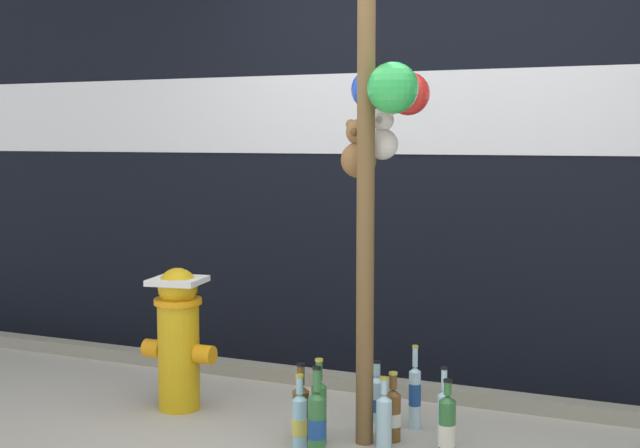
# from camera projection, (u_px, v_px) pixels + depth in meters

# --- Properties ---
(building_wall) EXTENTS (10.00, 0.21, 3.24)m
(building_wall) POSITION_uv_depth(u_px,v_px,m) (435.00, 104.00, 5.07)
(building_wall) COLOR black
(building_wall) RESTS_ON ground_plane
(curb_strip) EXTENTS (8.00, 0.12, 0.08)m
(curb_strip) POSITION_uv_depth(u_px,v_px,m) (409.00, 389.00, 4.84)
(curb_strip) COLOR gray
(curb_strip) RESTS_ON ground_plane
(memorial_post) EXTENTS (0.52, 0.46, 2.80)m
(memorial_post) POSITION_uv_depth(u_px,v_px,m) (377.00, 74.00, 3.96)
(memorial_post) COLOR brown
(memorial_post) RESTS_ON ground_plane
(fire_hydrant) EXTENTS (0.41, 0.30, 0.75)m
(fire_hydrant) POSITION_uv_depth(u_px,v_px,m) (178.00, 335.00, 4.58)
(fire_hydrant) COLOR gold
(fire_hydrant) RESTS_ON ground_plane
(bottle_0) EXTENTS (0.07, 0.07, 0.34)m
(bottle_0) POSITION_uv_depth(u_px,v_px,m) (300.00, 420.00, 4.03)
(bottle_0) COLOR #93CCE0
(bottle_0) RESTS_ON ground_plane
(bottle_1) EXTENTS (0.06, 0.06, 0.38)m
(bottle_1) POSITION_uv_depth(u_px,v_px,m) (444.00, 415.00, 4.04)
(bottle_1) COLOR #B2DBEA
(bottle_1) RESTS_ON ground_plane
(bottle_2) EXTENTS (0.08, 0.08, 0.41)m
(bottle_2) POSITION_uv_depth(u_px,v_px,m) (317.00, 423.00, 3.90)
(bottle_2) COLOR #337038
(bottle_2) RESTS_ON ground_plane
(bottle_3) EXTENTS (0.06, 0.06, 0.39)m
(bottle_3) POSITION_uv_depth(u_px,v_px,m) (366.00, 401.00, 4.19)
(bottle_3) COLOR #93CCE0
(bottle_3) RESTS_ON ground_plane
(bottle_4) EXTENTS (0.07, 0.07, 0.33)m
(bottle_4) POSITION_uv_depth(u_px,v_px,m) (384.00, 419.00, 4.03)
(bottle_4) COLOR #B2DBEA
(bottle_4) RESTS_ON ground_plane
(bottle_5) EXTENTS (0.08, 0.08, 0.32)m
(bottle_5) POSITION_uv_depth(u_px,v_px,m) (377.00, 398.00, 4.39)
(bottle_5) COLOR #B2DBEA
(bottle_5) RESTS_ON ground_plane
(bottle_6) EXTENTS (0.07, 0.07, 0.41)m
(bottle_6) POSITION_uv_depth(u_px,v_px,m) (319.00, 409.00, 4.08)
(bottle_6) COLOR #337038
(bottle_6) RESTS_ON ground_plane
(bottle_7) EXTENTS (0.06, 0.06, 0.42)m
(bottle_7) POSITION_uv_depth(u_px,v_px,m) (415.00, 395.00, 4.29)
(bottle_7) COLOR #B2DBEA
(bottle_7) RESTS_ON ground_plane
(bottle_8) EXTENTS (0.08, 0.08, 0.33)m
(bottle_8) POSITION_uv_depth(u_px,v_px,m) (393.00, 414.00, 4.12)
(bottle_8) COLOR brown
(bottle_8) RESTS_ON ground_plane
(bottle_9) EXTENTS (0.08, 0.08, 0.37)m
(bottle_9) POSITION_uv_depth(u_px,v_px,m) (301.00, 409.00, 4.14)
(bottle_9) COLOR brown
(bottle_9) RESTS_ON ground_plane
(bottle_10) EXTENTS (0.08, 0.08, 0.37)m
(bottle_10) POSITION_uv_depth(u_px,v_px,m) (447.00, 428.00, 3.86)
(bottle_10) COLOR #337038
(bottle_10) RESTS_ON ground_plane
(litter_0) EXTENTS (0.11, 0.12, 0.01)m
(litter_0) POSITION_uv_depth(u_px,v_px,m) (539.00, 412.00, 4.55)
(litter_0) COLOR #8C99B2
(litter_0) RESTS_ON ground_plane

